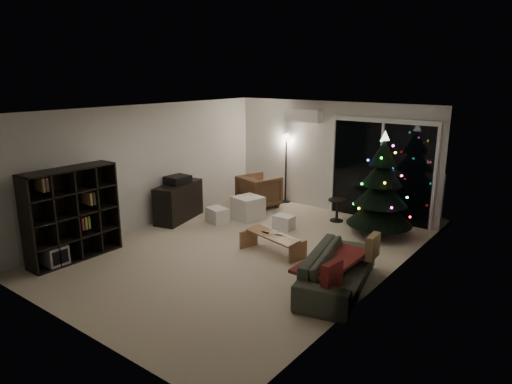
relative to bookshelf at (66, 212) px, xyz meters
The scene contains 18 objects.
room 4.41m from the bookshelf, 52.08° to the left, with size 6.50×7.51×2.60m.
bookshelf is the anchor object (origin of this frame).
media_cabinet 2.62m from the bookshelf, 90.00° to the left, with size 0.48×1.28×0.80m, color black.
stereo 2.59m from the bookshelf, 90.00° to the left, with size 0.41×0.48×0.17m, color black.
armchair 4.51m from the bookshelf, 79.70° to the left, with size 0.82×0.84×0.77m, color brown.
ottoman 3.76m from the bookshelf, 71.57° to the left, with size 0.55×0.55×0.50m, color white.
cardboard_box_a 3.11m from the bookshelf, 74.70° to the left, with size 0.45×0.34×0.32m, color white.
cardboard_box_b 4.14m from the bookshelf, 58.06° to the left, with size 0.39×0.30×0.28m, color white.
side_table 5.39m from the bookshelf, 58.63° to the left, with size 0.39×0.39×0.48m, color black.
floor_lamp 5.28m from the bookshelf, 78.49° to the left, with size 0.26×0.26×1.63m, color black.
sofa 4.65m from the bookshelf, 21.65° to the left, with size 1.96×0.77×0.57m, color #4D5444.
sofa_throw 4.55m from the bookshelf, 22.11° to the left, with size 0.61×1.41×0.05m, color maroon.
cushion_a 5.13m from the bookshelf, 27.38° to the left, with size 0.11×0.38×0.38m, color olive.
cushion_b 4.68m from the bookshelf, 13.07° to the left, with size 0.11×0.38×0.38m, color maroon.
coffee_table 3.60m from the bookshelf, 38.93° to the left, with size 1.13×0.39×0.36m, color #A66E49, non-canonical shape.
remote_a 3.45m from the bookshelf, 40.51° to the left, with size 0.14×0.04×0.02m, color black.
remote_b 3.68m from the bookshelf, 38.56° to the left, with size 0.13×0.04×0.02m, color slate.
christmas_tree 5.77m from the bookshelf, 48.05° to the left, with size 1.27×1.27×2.05m, color black.
Camera 1 is at (4.86, -5.92, 3.09)m, focal length 32.00 mm.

